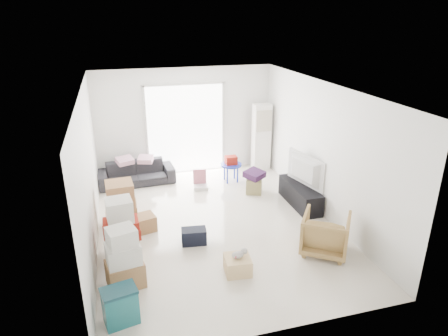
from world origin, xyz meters
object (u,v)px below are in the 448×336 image
Objects in this scene: ac_tower at (261,137)px; tv_console at (300,195)px; kids_table at (231,163)px; wood_crate at (238,265)px; storage_bins at (120,306)px; sofa at (136,170)px; armchair at (326,232)px; ottoman at (254,185)px; television at (301,182)px.

ac_tower reaches higher than tv_console.
wood_crate is (-0.97, -3.63, -0.33)m from kids_table.
kids_table is at bearing 56.54° from storage_bins.
armchair reaches higher than sofa.
ottoman is (2.60, -1.30, -0.18)m from sofa.
storage_bins reaches higher than tv_console.
storage_bins is at bearing 48.27° from armchair.
television is 2.87m from wood_crate.
sofa is 2.78× the size of kids_table.
storage_bins is 1.97m from wood_crate.
tv_console is 0.31m from television.
kids_table is 3.78m from wood_crate.
sofa is at bearing 83.36° from storage_bins.
storage_bins is 1.30× the size of wood_crate.
television is 0.64× the size of sofa.
armchair is 3.59m from storage_bins.
ottoman is (-0.70, -1.45, -0.70)m from ac_tower.
storage_bins is at bearing -128.05° from ac_tower.
ac_tower reaches higher than armchair.
sofa reaches higher than kids_table.
armchair reaches higher than ottoman.
kids_table reaches higher than storage_bins.
kids_table reaches higher than wood_crate.
television is 4.70m from storage_bins.
wood_crate is at bearing 19.10° from storage_bins.
tv_console reaches higher than ottoman.
ac_tower is 2.33m from television.
ottoman is at bearing -115.82° from ac_tower.
ottoman is at bearing -47.20° from armchair.
sofa is 4.45× the size of wood_crate.
wood_crate is at bearing 40.96° from armchair.
storage_bins is at bearing -99.96° from sofa.
tv_console is (0.05, -2.31, -0.64)m from ac_tower.
ottoman is at bearing 27.94° from television.
ac_tower is 2.40m from tv_console.
storage_bins is at bearing -132.21° from ottoman.
armchair is at bearing -79.01° from kids_table.
television is at bearing 33.82° from storage_bins.
tv_console is at bearing -67.13° from armchair.
tv_console is 2.84m from wood_crate.
sofa is at bearing -177.39° from ac_tower.
ac_tower is at bearing -11.85° from television.
kids_table is at bearing 19.75° from television.
tv_console is at bearing -57.15° from kids_table.
kids_table reaches higher than television.
tv_console reaches higher than wood_crate.
ac_tower reaches higher than television.
armchair is 2.70m from ottoman.
ac_tower is at bearing 32.15° from kids_table.
armchair is (-0.40, -1.81, -0.14)m from television.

